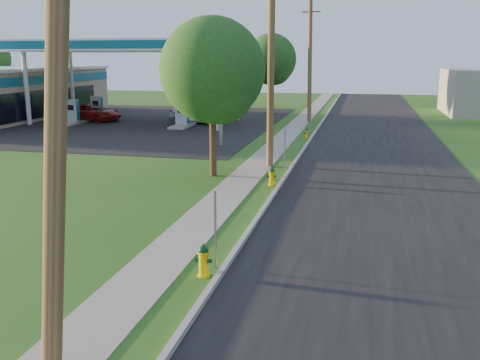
% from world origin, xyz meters
% --- Properties ---
extents(ground_plane, '(140.00, 140.00, 0.00)m').
position_xyz_m(ground_plane, '(0.00, 0.00, 0.00)').
color(ground_plane, '#1D5411').
rests_on(ground_plane, ground).
extents(road, '(8.00, 120.00, 0.02)m').
position_xyz_m(road, '(4.50, 10.00, 0.01)').
color(road, black).
rests_on(road, ground).
extents(curb, '(0.15, 120.00, 0.15)m').
position_xyz_m(curb, '(0.50, 10.00, 0.07)').
color(curb, '#9A988E').
rests_on(curb, ground).
extents(sidewalk, '(1.50, 120.00, 0.03)m').
position_xyz_m(sidewalk, '(-1.25, 10.00, 0.01)').
color(sidewalk, gray).
rests_on(sidewalk, ground).
extents(forecourt, '(26.00, 28.00, 0.02)m').
position_xyz_m(forecourt, '(-16.00, 32.00, 0.01)').
color(forecourt, black).
rests_on(forecourt, ground).
extents(utility_pole_near, '(1.40, 0.32, 9.48)m').
position_xyz_m(utility_pole_near, '(-0.60, -1.00, 4.80)').
color(utility_pole_near, brown).
rests_on(utility_pole_near, ground).
extents(utility_pole_mid, '(1.40, 0.32, 9.80)m').
position_xyz_m(utility_pole_mid, '(-0.60, 17.00, 4.95)').
color(utility_pole_mid, brown).
rests_on(utility_pole_mid, ground).
extents(utility_pole_far, '(1.40, 0.32, 9.50)m').
position_xyz_m(utility_pole_far, '(-0.60, 35.00, 4.80)').
color(utility_pole_far, brown).
rests_on(utility_pole_far, ground).
extents(sign_post_near, '(0.05, 0.04, 2.00)m').
position_xyz_m(sign_post_near, '(0.25, 4.20, 1.00)').
color(sign_post_near, gray).
rests_on(sign_post_near, ground).
extents(sign_post_mid, '(0.05, 0.04, 2.00)m').
position_xyz_m(sign_post_mid, '(0.25, 16.00, 1.00)').
color(sign_post_mid, gray).
rests_on(sign_post_mid, ground).
extents(sign_post_far, '(0.05, 0.04, 2.00)m').
position_xyz_m(sign_post_far, '(0.25, 28.20, 1.00)').
color(sign_post_far, gray).
rests_on(sign_post_far, ground).
extents(gas_canopy, '(18.18, 9.18, 6.40)m').
position_xyz_m(gas_canopy, '(-14.00, 32.00, 5.90)').
color(gas_canopy, silver).
rests_on(gas_canopy, ground).
extents(fuel_pump_nw, '(1.20, 3.20, 1.90)m').
position_xyz_m(fuel_pump_nw, '(-18.50, 30.00, 0.72)').
color(fuel_pump_nw, '#9A988E').
rests_on(fuel_pump_nw, ground).
extents(fuel_pump_ne, '(1.20, 3.20, 1.90)m').
position_xyz_m(fuel_pump_ne, '(-9.50, 30.00, 0.72)').
color(fuel_pump_ne, '#9A988E').
rests_on(fuel_pump_ne, ground).
extents(fuel_pump_sw, '(1.20, 3.20, 1.90)m').
position_xyz_m(fuel_pump_sw, '(-18.50, 34.00, 0.72)').
color(fuel_pump_sw, '#9A988E').
rests_on(fuel_pump_sw, ground).
extents(fuel_pump_se, '(1.20, 3.20, 1.90)m').
position_xyz_m(fuel_pump_se, '(-9.50, 34.00, 0.72)').
color(fuel_pump_se, '#9A988E').
rests_on(fuel_pump_se, ground).
extents(price_pylon, '(0.34, 2.04, 6.85)m').
position_xyz_m(price_pylon, '(-4.50, 22.50, 5.43)').
color(price_pylon, gray).
rests_on(price_pylon, ground).
extents(tree_verge, '(4.53, 4.53, 6.87)m').
position_xyz_m(tree_verge, '(-2.60, 14.39, 4.42)').
color(tree_verge, '#3E2A1C').
rests_on(tree_verge, ground).
extents(tree_lot, '(4.83, 4.83, 7.32)m').
position_xyz_m(tree_lot, '(-5.00, 43.13, 4.71)').
color(tree_lot, '#3E2A1C').
rests_on(tree_lot, ground).
extents(hydrant_near, '(0.42, 0.37, 0.81)m').
position_xyz_m(hydrant_near, '(0.10, 3.66, 0.40)').
color(hydrant_near, yellow).
rests_on(hydrant_near, ground).
extents(hydrant_mid, '(0.39, 0.35, 0.77)m').
position_xyz_m(hydrant_mid, '(0.14, 13.19, 0.38)').
color(hydrant_mid, '#E0AF00').
rests_on(hydrant_mid, ground).
extents(hydrant_far, '(0.35, 0.31, 0.67)m').
position_xyz_m(hydrant_far, '(0.19, 26.47, 0.33)').
color(hydrant_far, '#F0B40C').
rests_on(hydrant_far, ground).
extents(car_red, '(5.35, 3.20, 1.39)m').
position_xyz_m(car_red, '(-17.98, 32.09, 0.69)').
color(car_red, maroon).
rests_on(car_red, ground).
extents(car_silver, '(4.69, 2.37, 1.53)m').
position_xyz_m(car_silver, '(-9.02, 32.40, 0.77)').
color(car_silver, silver).
rests_on(car_silver, ground).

